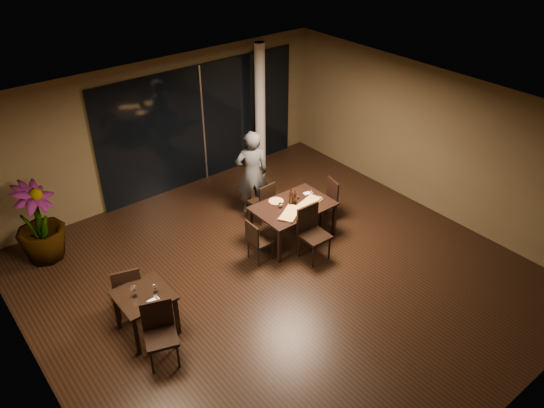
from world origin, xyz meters
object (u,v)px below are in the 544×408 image
Objects in this scene: bottle_a at (291,199)px; chair_side_far at (127,288)px; side_table at (144,301)px; chair_main_near at (312,230)px; potted_plant at (39,223)px; bottle_c at (291,196)px; chair_side_near at (160,329)px; bottle_b at (295,197)px; diner at (252,173)px; chair_main_right at (328,198)px; main_table at (293,209)px; chair_main_left at (257,239)px; chair_main_far at (264,200)px.

chair_side_far is at bearing 179.90° from bottle_a.
side_table is 0.76× the size of chair_main_near.
potted_plant is at bearing 101.90° from side_table.
bottle_c reaches higher than bottle_a.
side_table is at bearing 102.27° from chair_side_near.
chair_side_far is at bearing 179.67° from bottle_b.
bottle_b is at bearing 37.30° from chair_side_near.
bottle_b is (0.17, 0.67, 0.31)m from chair_main_near.
bottle_c reaches higher than bottle_b.
chair_side_far is 2.43m from potted_plant.
diner is (3.43, 2.36, 0.38)m from chair_side_near.
chair_main_right is 2.96× the size of bottle_a.
chair_side_far is at bearing -76.46° from potted_plant.
chair_main_left is (-0.98, -0.14, -0.20)m from main_table.
bottle_a reaches higher than chair_main_left.
potted_plant is 4.71m from bottle_b.
bottle_a is at bearing 172.15° from bottle_b.
bottle_a is (-0.04, 0.03, 0.22)m from main_table.
chair_main_near is 0.56× the size of diner.
chair_main_near is at bearing -175.42° from chair_side_far.
chair_side_far is (-4.44, -0.04, 0.04)m from chair_main_right.
bottle_c is (4.01, -2.31, 0.14)m from potted_plant.
main_table is at bearing 37.36° from chair_side_near.
chair_main_far is 0.48× the size of diner.
side_table is 0.43× the size of diner.
potted_plant is at bearing 51.72° from chair_main_left.
chair_main_far is 3.00× the size of bottle_a.
potted_plant is (-5.01, 2.31, 0.28)m from chair_main_right.
bottle_a is 0.07m from bottle_c.
chair_main_near is 3.50× the size of bottle_a.
chair_main_far is 0.90m from bottle_b.
chair_main_near is 3.58× the size of bottle_b.
potted_plant is at bearing -60.18° from chair_side_far.
bottle_a reaches higher than main_table.
side_table is 3.79m from diner.
potted_plant is (-0.53, 3.50, 0.22)m from chair_side_near.
chair_main_far is 0.94× the size of chair_side_far.
side_table is at bearing 100.03° from chair_main_left.
chair_main_near is 1.18× the size of chair_main_right.
bottle_b is at bearing 96.08° from chair_main_far.
bottle_b is 0.87× the size of bottle_c.
chair_main_right is 0.93× the size of chair_side_far.
main_table is 1.56× the size of chair_side_far.
chair_main_right is at bearing 141.79° from chair_main_far.
potted_plant reaches higher than chair_side_far.
bottle_c reaches higher than main_table.
diner is 1.23m from bottle_b.
diner is 6.36× the size of bottle_b.
chair_main_left is at bearing -169.80° from bottle_a.
bottle_b is (3.46, 0.52, 0.27)m from side_table.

